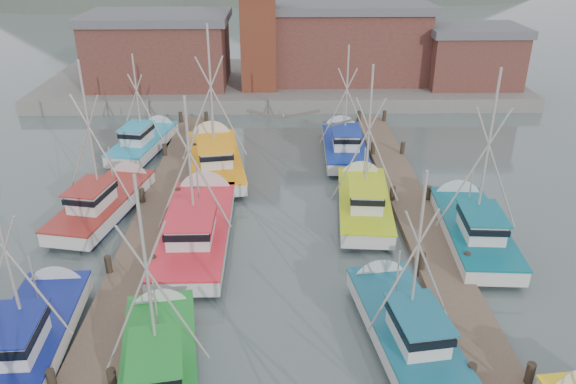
{
  "coord_description": "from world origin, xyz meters",
  "views": [
    {
      "loc": [
        -0.44,
        -16.21,
        14.44
      ],
      "look_at": [
        0.05,
        8.5,
        2.6
      ],
      "focal_mm": 35.0,
      "sensor_mm": 36.0,
      "label": 1
    }
  ],
  "objects_px": {
    "boat_4": "(160,359)",
    "lookout_tower": "(258,38)",
    "boat_8": "(198,226)",
    "boat_12": "(215,158)"
  },
  "relations": [
    {
      "from": "lookout_tower",
      "to": "boat_8",
      "type": "xyz_separation_m",
      "value": [
        -2.52,
        -24.34,
        -4.87
      ]
    },
    {
      "from": "boat_8",
      "to": "boat_12",
      "type": "relative_size",
      "value": 1.0
    },
    {
      "from": "boat_8",
      "to": "boat_12",
      "type": "height_order",
      "value": "boat_12"
    },
    {
      "from": "boat_8",
      "to": "boat_4",
      "type": "bearing_deg",
      "value": -90.82
    },
    {
      "from": "lookout_tower",
      "to": "boat_12",
      "type": "bearing_deg",
      "value": -99.54
    },
    {
      "from": "boat_4",
      "to": "lookout_tower",
      "type": "bearing_deg",
      "value": 76.06
    },
    {
      "from": "boat_12",
      "to": "lookout_tower",
      "type": "bearing_deg",
      "value": 71.25
    },
    {
      "from": "boat_4",
      "to": "boat_8",
      "type": "relative_size",
      "value": 0.83
    },
    {
      "from": "boat_4",
      "to": "boat_12",
      "type": "relative_size",
      "value": 0.83
    },
    {
      "from": "boat_8",
      "to": "lookout_tower",
      "type": "bearing_deg",
      "value": 83.88
    }
  ]
}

